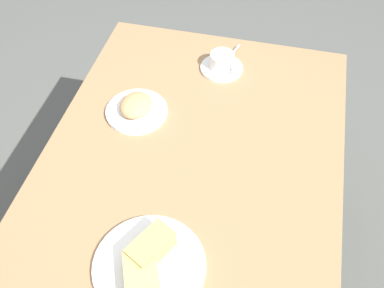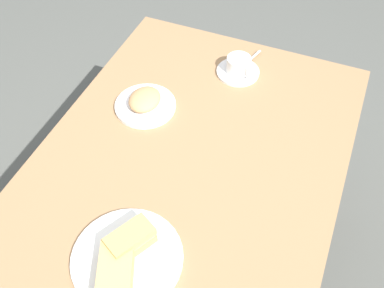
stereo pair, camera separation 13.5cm
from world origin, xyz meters
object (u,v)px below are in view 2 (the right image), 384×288
object	(u,v)px
coffee_saucer	(238,72)
coffee_cup	(239,64)
sandwich_front	(130,240)
sandwich_back	(116,271)
spoon	(250,59)
side_plate	(145,106)
dining_table	(193,176)
sandwich_plate	(127,258)

from	to	relation	value
coffee_saucer	coffee_cup	distance (m)	0.03
sandwich_front	sandwich_back	bearing A→B (deg)	2.91
spoon	side_plate	xyz separation A→B (m)	(0.36, -0.25, -0.01)
spoon	dining_table	bearing A→B (deg)	-3.97
coffee_cup	coffee_saucer	bearing A→B (deg)	-124.68
sandwich_plate	spoon	world-z (taller)	spoon
sandwich_back	coffee_saucer	distance (m)	0.85
sandwich_back	coffee_cup	world-z (taller)	coffee_cup
sandwich_back	sandwich_front	bearing A→B (deg)	-177.09
coffee_saucer	coffee_cup	world-z (taller)	coffee_cup
dining_table	spoon	world-z (taller)	spoon
dining_table	sandwich_back	world-z (taller)	sandwich_back
coffee_cup	side_plate	xyz separation A→B (m)	(0.28, -0.23, -0.03)
sandwich_back	coffee_saucer	xyz separation A→B (m)	(-0.84, 0.03, -0.03)
sandwich_plate	spoon	size ratio (longest dim) A/B	2.92
dining_table	sandwich_plate	distance (m)	0.42
sandwich_front	spoon	xyz separation A→B (m)	(-0.83, 0.06, -0.03)
side_plate	dining_table	bearing A→B (deg)	62.48
coffee_saucer	spoon	distance (m)	0.08
dining_table	sandwich_plate	xyz separation A→B (m)	(0.40, -0.02, 0.14)
sandwich_back	side_plate	xyz separation A→B (m)	(-0.56, -0.20, -0.03)
coffee_saucer	spoon	bearing A→B (deg)	163.54
coffee_cup	sandwich_plate	bearing A→B (deg)	-2.31
dining_table	coffee_cup	distance (m)	0.43
sandwich_plate	side_plate	world-z (taller)	same
sandwich_back	coffee_saucer	world-z (taller)	sandwich_back
coffee_cup	spoon	distance (m)	0.08
sandwich_plate	coffee_cup	world-z (taller)	coffee_cup
sandwich_back	sandwich_plate	bearing A→B (deg)	-178.49
coffee_cup	side_plate	size ratio (longest dim) A/B	0.50
sandwich_front	side_plate	size ratio (longest dim) A/B	0.68
coffee_cup	sandwich_front	bearing A→B (deg)	-2.63
sandwich_front	spoon	distance (m)	0.84
sandwich_front	side_plate	bearing A→B (deg)	-157.69
side_plate	coffee_saucer	bearing A→B (deg)	140.78
coffee_cup	spoon	size ratio (longest dim) A/B	1.05
sandwich_front	coffee_cup	bearing A→B (deg)	177.37
sandwich_back	side_plate	distance (m)	0.60
dining_table	side_plate	size ratio (longest dim) A/B	5.78
dining_table	side_plate	xyz separation A→B (m)	(-0.11, -0.22, 0.14)
dining_table	sandwich_plate	size ratio (longest dim) A/B	4.10
sandwich_front	side_plate	xyz separation A→B (m)	(-0.48, -0.20, -0.04)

